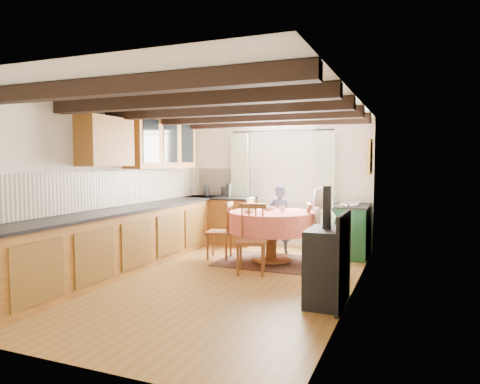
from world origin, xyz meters
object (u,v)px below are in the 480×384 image
at_px(cast_iron_stove, 326,246).
at_px(child_far, 280,219).
at_px(chair_near, 251,239).
at_px(chair_right, 319,234).
at_px(dining_table, 271,237).
at_px(chair_left, 219,230).
at_px(cup, 282,209).
at_px(aga_range, 350,230).
at_px(child_right, 323,226).

height_order(cast_iron_stove, child_far, cast_iron_stove).
xyz_separation_m(chair_near, chair_right, (0.80, 0.89, -0.02)).
height_order(dining_table, chair_right, chair_right).
bearing_deg(chair_left, cup, 89.02).
relative_size(chair_right, aga_range, 0.99).
xyz_separation_m(dining_table, child_right, (0.82, 0.05, 0.21)).
relative_size(cast_iron_stove, cup, 13.46).
bearing_deg(child_far, cup, 98.23).
bearing_deg(child_right, cup, 88.45).
bearing_deg(dining_table, chair_near, -93.54).
xyz_separation_m(chair_near, cup, (0.21, 0.86, 0.36)).
distance_m(dining_table, chair_left, 0.88).
distance_m(chair_near, child_far, 1.53).
bearing_deg(chair_near, aga_range, 41.82).
height_order(aga_range, child_right, child_right).
height_order(chair_near, cup, chair_near).
distance_m(chair_near, child_right, 1.22).
relative_size(chair_near, cast_iron_stove, 0.75).
height_order(chair_left, child_right, child_right).
bearing_deg(chair_near, child_right, 29.26).
bearing_deg(aga_range, dining_table, -139.01).
relative_size(chair_near, chair_left, 1.05).
bearing_deg(chair_near, chair_right, 33.25).
distance_m(cast_iron_stove, cup, 2.11).
bearing_deg(chair_left, dining_table, 85.96).
bearing_deg(child_right, aga_range, -17.11).
xyz_separation_m(chair_right, aga_range, (0.35, 0.86, -0.03)).
relative_size(child_far, cup, 12.04).
relative_size(chair_near, chair_right, 1.04).
height_order(cast_iron_stove, child_right, cast_iron_stove).
bearing_deg(child_right, chair_near, 134.21).
relative_size(dining_table, chair_near, 1.35).
relative_size(chair_left, cup, 9.58).
bearing_deg(child_far, child_right, 131.19).
xyz_separation_m(chair_left, child_far, (0.79, 0.82, 0.12)).
distance_m(dining_table, aga_range, 1.46).
height_order(chair_near, aga_range, chair_near).
bearing_deg(aga_range, chair_right, -112.37).
xyz_separation_m(chair_near, child_right, (0.87, 0.84, 0.11)).
distance_m(dining_table, child_right, 0.85).
height_order(aga_range, child_far, child_far).
bearing_deg(dining_table, child_far, 96.53).
height_order(chair_right, aga_range, chair_right).
height_order(cast_iron_stove, cup, cast_iron_stove).
bearing_deg(cast_iron_stove, child_far, 117.68).
relative_size(child_right, cup, 12.35).
bearing_deg(chair_right, child_right, -142.04).
xyz_separation_m(chair_right, child_far, (-0.83, 0.63, 0.12)).
relative_size(dining_table, child_right, 1.10).
bearing_deg(cup, child_far, 110.16).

